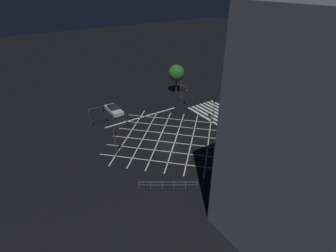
% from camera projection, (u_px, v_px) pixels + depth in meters
% --- Properties ---
extents(ground_plane, '(200.00, 200.00, 0.00)m').
position_uv_depth(ground_plane, '(168.00, 138.00, 38.03)').
color(ground_plane, black).
extents(road_markings, '(19.67, 24.18, 0.01)m').
position_uv_depth(road_markings, '(202.00, 124.00, 41.60)').
color(road_markings, silver).
rests_on(road_markings, ground_plane).
extents(traffic_light_sw_cross, '(0.36, 2.78, 3.47)m').
position_uv_depth(traffic_light_sw_cross, '(253.00, 135.00, 33.76)').
color(traffic_light_sw_cross, '#424244').
rests_on(traffic_light_sw_cross, ground_plane).
extents(traffic_light_median_south, '(0.36, 0.39, 4.53)m').
position_uv_depth(traffic_light_median_south, '(214.00, 104.00, 40.50)').
color(traffic_light_median_south, '#424244').
rests_on(traffic_light_median_south, ground_plane).
extents(traffic_light_ne_cross, '(0.36, 2.56, 3.43)m').
position_uv_depth(traffic_light_ne_cross, '(98.00, 112.00, 39.69)').
color(traffic_light_ne_cross, '#424244').
rests_on(traffic_light_ne_cross, ground_plane).
extents(traffic_light_sw_main, '(0.39, 0.36, 3.62)m').
position_uv_depth(traffic_light_sw_main, '(257.00, 132.00, 34.35)').
color(traffic_light_sw_main, '#424244').
rests_on(traffic_light_sw_main, ground_plane).
extents(traffic_light_se_cross, '(0.36, 0.39, 3.67)m').
position_uv_depth(traffic_light_se_cross, '(182.00, 90.00, 47.21)').
color(traffic_light_se_cross, '#424244').
rests_on(traffic_light_se_cross, ground_plane).
extents(traffic_light_median_north, '(0.36, 0.39, 4.21)m').
position_uv_depth(traffic_light_median_north, '(115.00, 137.00, 32.53)').
color(traffic_light_median_north, '#424244').
rests_on(traffic_light_median_north, ground_plane).
extents(traffic_light_se_main, '(1.98, 0.36, 3.89)m').
position_uv_depth(traffic_light_se_main, '(184.00, 91.00, 46.24)').
color(traffic_light_se_main, '#424244').
rests_on(traffic_light_se_main, ground_plane).
extents(street_lamp_east, '(0.45, 0.45, 8.70)m').
position_uv_depth(street_lamp_east, '(255.00, 134.00, 27.85)').
color(street_lamp_east, '#424244').
rests_on(street_lamp_east, ground_plane).
extents(street_lamp_west, '(0.57, 0.57, 7.56)m').
position_uv_depth(street_lamp_west, '(258.00, 92.00, 38.36)').
color(street_lamp_west, '#424244').
rests_on(street_lamp_west, ground_plane).
extents(street_tree_near, '(3.84, 3.84, 6.43)m').
position_uv_depth(street_tree_near, '(308.00, 119.00, 33.55)').
color(street_tree_near, '#38281C').
rests_on(street_tree_near, ground_plane).
extents(street_tree_far, '(3.16, 3.16, 5.71)m').
position_uv_depth(street_tree_far, '(176.00, 73.00, 51.08)').
color(street_tree_far, '#38281C').
rests_on(street_tree_far, ground_plane).
extents(waiting_car, '(4.40, 1.77, 1.30)m').
position_uv_depth(waiting_car, '(114.00, 110.00, 44.80)').
color(waiting_car, '#B7BABC').
rests_on(waiting_car, ground_plane).
extents(pedestrian_railing, '(3.55, 5.35, 1.05)m').
position_uv_depth(pedestrian_railing, '(168.00, 184.00, 28.39)').
color(pedestrian_railing, gray).
rests_on(pedestrian_railing, ground_plane).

